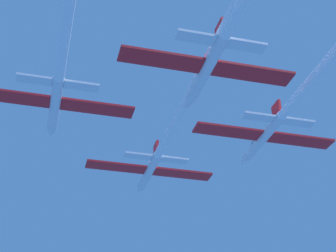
# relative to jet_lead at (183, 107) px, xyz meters

# --- Properties ---
(jet_lead) EXTENTS (21.18, 72.03, 3.51)m
(jet_lead) POSITION_rel_jet_lead_xyz_m (0.00, 0.00, 0.00)
(jet_lead) COLOR white
(jet_left_wing) EXTENTS (21.18, 61.11, 3.51)m
(jet_left_wing) POSITION_rel_jet_lead_xyz_m (-16.76, -12.28, 0.18)
(jet_left_wing) COLOR white
(jet_right_wing) EXTENTS (21.18, 71.02, 3.51)m
(jet_right_wing) POSITION_rel_jet_lead_xyz_m (13.38, -16.33, -0.58)
(jet_right_wing) COLOR white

